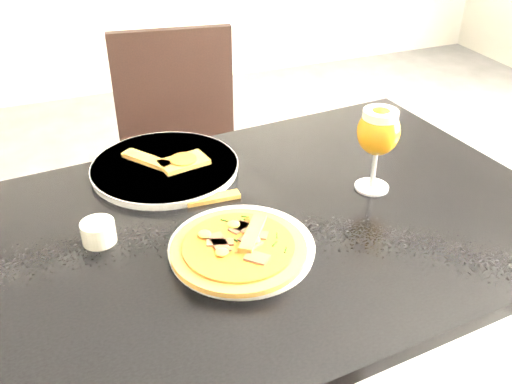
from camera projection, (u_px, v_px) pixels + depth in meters
name	position (u px, v px, depth m)	size (l,w,h in m)	color
dining_table	(268.00, 254.00, 1.21)	(1.26, 0.89, 0.75)	black
chair_far	(182.00, 159.00, 1.90)	(0.47, 0.47, 0.90)	black
plate_main	(242.00, 248.00, 1.06)	(0.27, 0.27, 0.01)	white
pizza	(239.00, 248.00, 1.04)	(0.25, 0.25, 0.03)	#A15D26
plate_second	(165.00, 167.00, 1.32)	(0.34, 0.34, 0.02)	white
crust_scraps	(171.00, 161.00, 1.31)	(0.19, 0.15, 0.02)	#A15D26
loose_crust	(213.00, 198.00, 1.21)	(0.12, 0.03, 0.01)	#A15D26
sauce_cup	(98.00, 231.00, 1.08)	(0.07, 0.07, 0.04)	beige
beer_glass	(378.00, 132.00, 1.19)	(0.09, 0.09, 0.19)	#B8BCC2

